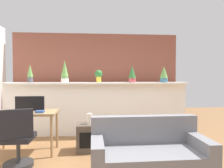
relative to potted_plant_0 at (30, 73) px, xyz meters
name	(u,v)px	position (x,y,z in m)	size (l,w,h in m)	color
divider_wall	(97,109)	(1.52, 0.06, -0.85)	(4.26, 0.16, 1.21)	white
plant_shelf	(97,83)	(1.52, 0.02, -0.23)	(4.26, 0.39, 0.04)	white
brick_wall_behind	(97,82)	(1.52, 0.66, -0.21)	(4.26, 0.10, 2.50)	brown
potted_plant_0	(30,73)	(0.00, 0.00, 0.00)	(0.13, 0.13, 0.41)	#4C4C51
potted_plant_1	(65,73)	(0.77, 0.00, 0.01)	(0.17, 0.17, 0.51)	silver
potted_plant_2	(99,75)	(1.55, 0.05, -0.04)	(0.18, 0.18, 0.29)	gold
potted_plant_3	(132,74)	(2.34, -0.02, -0.01)	(0.18, 0.18, 0.39)	#B7474C
potted_plant_4	(164,74)	(3.11, 0.01, -0.02)	(0.20, 0.20, 0.39)	#386B84
desk	(26,116)	(0.23, -1.03, -0.79)	(1.10, 0.60, 0.75)	#99754C
tv_monitor	(30,104)	(0.28, -0.95, -0.57)	(0.52, 0.04, 0.27)	black
office_chair	(18,143)	(0.32, -1.68, -1.07)	(0.49, 0.50, 0.91)	#262628
side_cube_shelf	(88,137)	(1.33, -1.00, -1.21)	(0.40, 0.41, 0.50)	#4C4238
vase_on_shelf	(90,119)	(1.37, -1.02, -0.86)	(0.11, 0.11, 0.20)	silver
book_on_desk	(40,112)	(0.51, -1.17, -0.69)	(0.14, 0.13, 0.04)	#2D4C8C
couch	(149,157)	(2.19, -2.10, -1.17)	(1.57, 0.78, 0.80)	slate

